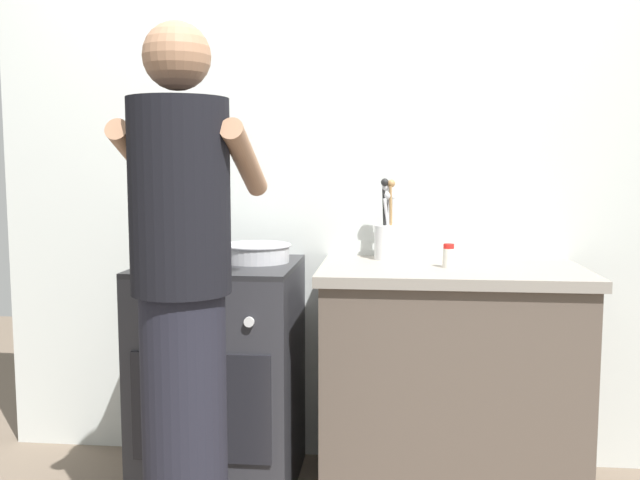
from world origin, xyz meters
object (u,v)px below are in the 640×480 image
Objects in this scene: pot at (186,246)px; utensil_crock at (387,235)px; mixing_bowl at (257,252)px; spice_bottle at (449,256)px; stove_range at (221,375)px; person at (183,306)px.

utensil_crock is (0.79, 0.18, 0.03)m from pot.
mixing_bowl is 0.75m from spice_bottle.
utensil_crock is at bearing 16.21° from stove_range.
pot is at bearing -167.32° from utensil_crock.
pot is at bearing 178.07° from spice_bottle.
person is at bearing -74.06° from pot.
utensil_crock is 1.03m from person.
spice_bottle is 0.05× the size of person.
stove_range is at bearing -4.70° from pot.
person is at bearing -126.72° from utensil_crock.
pot is 0.94× the size of mixing_bowl.
stove_range is 2.71× the size of utensil_crock.
stove_range is 0.87m from utensil_crock.
stove_range is 3.33× the size of mixing_bowl.
person is at bearing -86.11° from stove_range.
spice_bottle is (0.23, -0.21, -0.05)m from utensil_crock.
utensil_crock is at bearing 15.17° from mixing_bowl.
utensil_crock reaches higher than pot.
utensil_crock is at bearing 12.68° from pot.
person is (0.18, -0.64, -0.11)m from pot.
pot is 0.77× the size of utensil_crock.
spice_bottle is at bearing -1.93° from pot.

